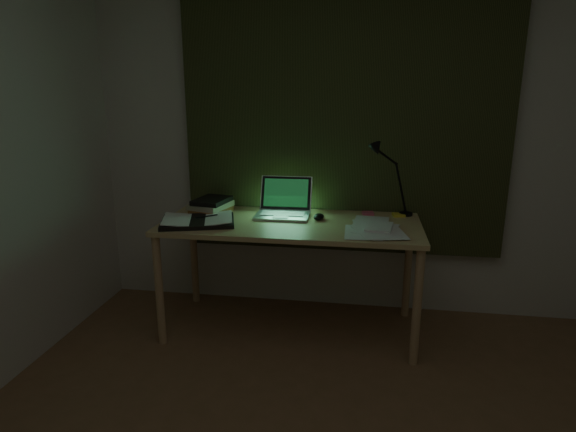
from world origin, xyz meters
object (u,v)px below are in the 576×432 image
object	(u,v)px
open_textbook	(198,220)
loose_papers	(370,226)
book_stack	(212,205)
laptop	(282,198)
desk_lamp	(408,180)
desk	(291,277)

from	to	relation	value
open_textbook	loose_papers	bearing A→B (deg)	-12.77
open_textbook	loose_papers	world-z (taller)	open_textbook
book_stack	laptop	bearing A→B (deg)	-6.26
laptop	desk_lamp	size ratio (longest dim) A/B	0.82
laptop	book_stack	bearing A→B (deg)	173.11
desk	book_stack	size ratio (longest dim) A/B	6.22
open_textbook	desk_lamp	world-z (taller)	desk_lamp
laptop	desk_lamp	distance (m)	0.84
loose_papers	laptop	bearing A→B (deg)	163.18
desk	open_textbook	size ratio (longest dim) A/B	3.65
laptop	loose_papers	world-z (taller)	laptop
desk	loose_papers	size ratio (longest dim) A/B	4.46
desk	laptop	bearing A→B (deg)	123.20
book_stack	desk	bearing A→B (deg)	-16.39
open_textbook	desk_lamp	size ratio (longest dim) A/B	0.92
open_textbook	laptop	bearing A→B (deg)	9.23
desk	loose_papers	distance (m)	0.63
desk	book_stack	distance (m)	0.73
desk	desk_lamp	xyz separation A→B (m)	(0.74, 0.29, 0.62)
open_textbook	loose_papers	size ratio (longest dim) A/B	1.22
book_stack	loose_papers	distance (m)	1.10
desk	loose_papers	xyz separation A→B (m)	(0.50, -0.06, 0.38)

